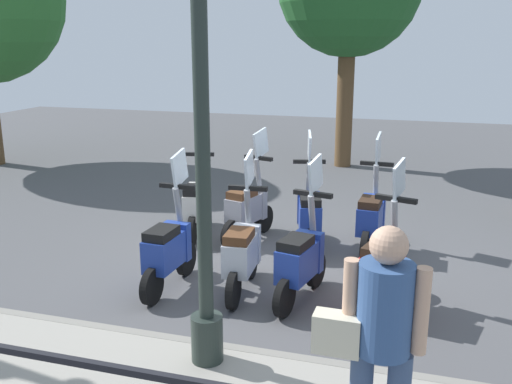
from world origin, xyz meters
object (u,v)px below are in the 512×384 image
(scooter_near_3, at_px, (169,249))
(scooter_far_0, at_px, (371,216))
(scooter_far_1, at_px, (309,213))
(scooter_far_3, at_px, (197,203))
(scooter_far_2, at_px, (248,207))
(pedestrian_with_bag, at_px, (379,334))
(scooter_near_0, at_px, (383,266))
(lamp_post_near, at_px, (202,118))
(scooter_near_1, at_px, (301,259))
(scooter_near_2, at_px, (242,251))

(scooter_near_3, relative_size, scooter_far_0, 1.00)
(scooter_far_0, height_order, scooter_far_1, same)
(scooter_far_3, bearing_deg, scooter_far_2, -102.68)
(scooter_far_0, xyz_separation_m, scooter_far_1, (-0.11, 0.80, 0.00))
(pedestrian_with_bag, distance_m, scooter_near_0, 2.61)
(scooter_far_2, height_order, scooter_far_3, same)
(lamp_post_near, bearing_deg, scooter_far_3, 23.52)
(scooter_near_0, bearing_deg, scooter_far_2, 65.58)
(scooter_near_1, height_order, scooter_far_0, same)
(scooter_near_0, xyz_separation_m, scooter_near_2, (-0.02, 1.52, 0.00))
(pedestrian_with_bag, relative_size, scooter_near_3, 1.03)
(scooter_near_3, relative_size, scooter_far_1, 1.00)
(scooter_far_0, bearing_deg, scooter_near_1, 165.03)
(scooter_near_0, bearing_deg, lamp_post_near, 157.15)
(scooter_near_1, relative_size, scooter_near_3, 1.00)
(scooter_near_3, xyz_separation_m, scooter_far_1, (1.74, -1.24, 0.00))
(scooter_near_2, distance_m, scooter_far_1, 1.65)
(scooter_near_0, distance_m, scooter_near_2, 1.52)
(scooter_near_2, distance_m, scooter_far_3, 2.04)
(scooter_far_0, bearing_deg, scooter_near_2, 147.26)
(scooter_near_0, xyz_separation_m, scooter_far_1, (1.57, 1.09, 0.00))
(scooter_far_0, bearing_deg, scooter_far_1, 100.96)
(scooter_near_3, distance_m, scooter_far_2, 1.83)
(lamp_post_near, distance_m, scooter_near_0, 2.70)
(scooter_near_1, height_order, scooter_far_2, same)
(scooter_far_1, relative_size, scooter_far_2, 1.00)
(scooter_near_1, bearing_deg, scooter_near_2, 99.20)
(scooter_far_3, bearing_deg, scooter_near_2, -156.06)
(pedestrian_with_bag, xyz_separation_m, scooter_far_1, (4.11, 1.22, -0.60))
(scooter_far_2, relative_size, scooter_far_3, 1.00)
(scooter_near_0, xyz_separation_m, scooter_far_2, (1.62, 1.96, 0.00))
(lamp_post_near, relative_size, scooter_far_2, 2.95)
(lamp_post_near, height_order, scooter_far_2, lamp_post_near)
(scooter_near_3, distance_m, scooter_far_1, 2.14)
(scooter_near_0, relative_size, scooter_far_3, 1.00)
(scooter_near_1, xyz_separation_m, scooter_near_3, (-0.12, 1.48, 0.00))
(pedestrian_with_bag, bearing_deg, scooter_far_2, 28.08)
(pedestrian_with_bag, bearing_deg, lamp_post_near, 59.77)
(scooter_far_1, xyz_separation_m, scooter_far_3, (0.05, 1.64, 0.00))
(lamp_post_near, height_order, scooter_far_3, lamp_post_near)
(scooter_near_0, relative_size, scooter_far_1, 1.00)
(scooter_near_1, relative_size, scooter_far_2, 1.00)
(scooter_far_1, distance_m, scooter_far_2, 0.88)
(scooter_near_1, height_order, scooter_far_3, same)
(scooter_near_3, height_order, scooter_far_3, same)
(pedestrian_with_bag, height_order, scooter_far_1, pedestrian_with_bag)
(lamp_post_near, distance_m, pedestrian_with_bag, 2.00)
(scooter_near_3, xyz_separation_m, scooter_far_2, (1.79, -0.37, 0.00))
(scooter_far_0, bearing_deg, lamp_post_near, 166.31)
(pedestrian_with_bag, height_order, scooter_far_2, pedestrian_with_bag)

